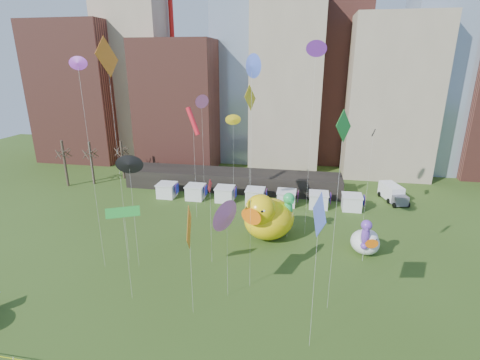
% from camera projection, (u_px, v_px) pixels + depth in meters
% --- Properties ---
extents(skyline, '(101.00, 23.00, 68.00)m').
position_uv_depth(skyline, '(280.00, 63.00, 74.87)').
color(skyline, brown).
rests_on(skyline, ground).
extents(pavilion, '(38.00, 6.00, 3.20)m').
position_uv_depth(pavilion, '(232.00, 180.00, 64.39)').
color(pavilion, black).
rests_on(pavilion, ground).
extents(vendor_tents, '(33.24, 2.80, 2.40)m').
position_uv_depth(vendor_tents, '(255.00, 196.00, 58.08)').
color(vendor_tents, white).
rests_on(vendor_tents, ground).
extents(bare_trees, '(8.44, 6.44, 8.50)m').
position_uv_depth(bare_trees, '(92.00, 162.00, 66.80)').
color(bare_trees, '#382B21').
rests_on(bare_trees, ground).
extents(big_duck, '(8.55, 9.33, 6.50)m').
position_uv_depth(big_duck, '(267.00, 217.00, 45.91)').
color(big_duck, yellow).
rests_on(big_duck, ground).
extents(small_duck, '(3.81, 4.77, 3.50)m').
position_uv_depth(small_duck, '(366.00, 241.00, 42.56)').
color(small_duck, white).
rests_on(small_duck, ground).
extents(seahorse_green, '(1.93, 2.16, 6.19)m').
position_uv_depth(seahorse_green, '(288.00, 206.00, 45.64)').
color(seahorse_green, silver).
rests_on(seahorse_green, ground).
extents(seahorse_purple, '(1.41, 1.67, 5.16)m').
position_uv_depth(seahorse_purple, '(366.00, 232.00, 40.26)').
color(seahorse_purple, silver).
rests_on(seahorse_purple, ground).
extents(box_truck, '(3.84, 6.50, 2.60)m').
position_uv_depth(box_truck, '(392.00, 193.00, 58.94)').
color(box_truck, white).
rests_on(box_truck, ground).
extents(kite_0, '(2.30, 1.53, 16.04)m').
position_uv_depth(kite_0, '(193.00, 121.00, 48.56)').
color(kite_0, silver).
rests_on(kite_0, ground).
extents(kite_1, '(1.22, 2.65, 9.85)m').
position_uv_depth(kite_1, '(227.00, 216.00, 32.69)').
color(kite_1, silver).
rests_on(kite_1, ground).
extents(kite_2, '(0.82, 2.09, 13.27)m').
position_uv_depth(kite_2, '(374.00, 134.00, 47.22)').
color(kite_2, silver).
rests_on(kite_2, ground).
extents(kite_3, '(1.38, 2.30, 18.33)m').
position_uv_depth(kite_3, '(343.00, 130.00, 28.38)').
color(kite_3, silver).
rests_on(kite_3, ground).
extents(kite_4, '(0.93, 3.09, 19.16)m').
position_uv_depth(kite_4, '(250.00, 100.00, 44.28)').
color(kite_4, silver).
rests_on(kite_4, ground).
extents(kite_5, '(1.33, 1.82, 22.48)m').
position_uv_depth(kite_5, '(252.00, 67.00, 30.12)').
color(kite_5, silver).
rests_on(kite_5, ground).
extents(kite_6, '(0.84, 3.72, 10.46)m').
position_uv_depth(kite_6, '(189.00, 228.00, 30.28)').
color(kite_6, silver).
rests_on(kite_6, ground).
extents(kite_7, '(1.69, 1.18, 24.11)m').
position_uv_depth(kite_7, '(316.00, 49.00, 40.67)').
color(kite_7, silver).
rests_on(kite_7, ground).
extents(kite_8, '(0.08, 1.50, 9.96)m').
position_uv_depth(kite_8, '(210.00, 189.00, 38.47)').
color(kite_8, silver).
rests_on(kite_8, ground).
extents(kite_9, '(1.03, 1.89, 17.23)m').
position_uv_depth(kite_9, '(201.00, 102.00, 52.49)').
color(kite_9, silver).
rests_on(kite_9, ground).
extents(kite_10, '(1.96, 0.52, 12.79)m').
position_uv_depth(kite_10, '(129.00, 165.00, 36.74)').
color(kite_10, silver).
rests_on(kite_10, ground).
extents(kite_11, '(2.84, 1.68, 9.50)m').
position_uv_depth(kite_11, '(123.00, 213.00, 32.14)').
color(kite_11, silver).
rests_on(kite_11, ground).
extents(kite_12, '(1.46, 0.69, 14.66)m').
position_uv_depth(kite_12, '(233.00, 120.00, 51.23)').
color(kite_12, silver).
rests_on(kite_12, ground).
extents(kite_13, '(0.81, 3.67, 13.36)m').
position_uv_depth(kite_13, '(319.00, 216.00, 25.52)').
color(kite_13, silver).
rests_on(kite_13, ground).
extents(kite_14, '(0.24, 3.81, 24.13)m').
position_uv_depth(kite_14, '(107.00, 60.00, 34.90)').
color(kite_14, silver).
rests_on(kite_14, ground).
extents(kite_15, '(1.27, 0.19, 22.30)m').
position_uv_depth(kite_15, '(78.00, 66.00, 33.61)').
color(kite_15, silver).
rests_on(kite_15, ground).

